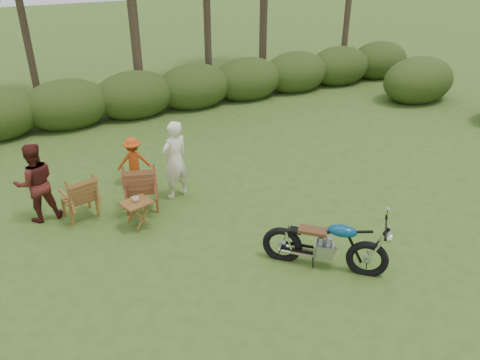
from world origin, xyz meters
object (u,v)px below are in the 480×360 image
cup (136,199)px  adult_b (44,218)px  motorcycle (322,266)px  adult_a (178,196)px  lawn_chair_right (143,207)px  side_table (138,215)px  lawn_chair_left (82,216)px  child (136,183)px

cup → adult_b: (-1.59, 1.18, -0.61)m
motorcycle → adult_a: size_ratio=1.16×
cup → adult_a: 1.49m
lawn_chair_right → side_table: 0.79m
motorcycle → adult_a: adult_a is taller
lawn_chair_left → cup: 1.41m
cup → child: bearing=74.9°
lawn_chair_left → child: 1.62m
motorcycle → adult_b: size_ratio=1.24×
lawn_chair_left → adult_a: (2.00, -0.11, 0.00)m
motorcycle → side_table: size_ratio=3.54×
child → adult_b: bearing=28.6°
lawn_chair_left → adult_b: size_ratio=0.60×
side_table → adult_a: bearing=36.4°
cup → adult_b: bearing=143.5°
lawn_chair_left → child: size_ratio=0.85×
lawn_chair_right → child: size_ratio=0.96×
adult_a → child: adult_a is taller
side_table → cup: (-0.00, 0.03, 0.33)m
adult_a → cup: bearing=18.4°
lawn_chair_right → adult_b: bearing=1.7°
motorcycle → side_table: motorcycle is taller
lawn_chair_left → child: bearing=-158.5°
child → lawn_chair_left: bearing=45.0°
lawn_chair_right → lawn_chair_left: bearing=5.5°
cup → adult_a: adult_a is taller
motorcycle → adult_b: adult_b is taller
cup → child: 1.93m
lawn_chair_right → adult_b: adult_b is taller
adult_b → lawn_chair_right: bearing=161.3°
adult_a → adult_b: 2.72m
side_table → child: (0.48, 1.80, -0.28)m
child → cup: bearing=87.5°
motorcycle → cup: bearing=176.8°
cup → motorcycle: bearing=-47.9°
side_table → adult_b: 2.01m
motorcycle → child: bearing=158.1°
side_table → adult_a: 1.40m
adult_a → motorcycle: bearing=93.5°
adult_a → child: (-0.63, 0.98, 0.00)m
lawn_chair_left → child: child is taller
motorcycle → side_table: bearing=177.0°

